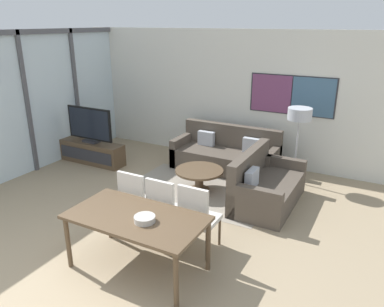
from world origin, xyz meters
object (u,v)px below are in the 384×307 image
Objects in this scene: sofa_main at (226,156)px; fruit_bowl at (145,219)px; dining_table at (136,221)px; dining_chair_left at (137,200)px; coffee_table at (199,175)px; sofa_side at (264,188)px; floor_lamp at (299,118)px; television at (90,125)px; dining_chair_centre at (165,208)px; tv_console at (92,152)px; dining_chair_right at (197,215)px.

sofa_main is 3.75m from fruit_bowl.
dining_table is 1.69× the size of dining_chair_left.
coffee_table is at bearing -90.00° from sofa_main.
sofa_side is 2.24m from dining_chair_left.
fruit_bowl is 3.81m from floor_lamp.
television is 1.15× the size of dining_chair_centre.
tv_console is at bearing 140.46° from dining_table.
sofa_side is at bearing 71.99° from dining_table.
tv_console is 6.02× the size of fruit_bowl.
television is 4.03m from dining_table.
dining_chair_right is (0.96, 0.01, 0.00)m from dining_chair_left.
fruit_bowl is at bearing -76.30° from dining_chair_centre.
sofa_main is at bearing 21.14° from tv_console.
coffee_table is 0.52× the size of dining_table.
dining_chair_right is at bearing -73.75° from sofa_main.
dining_chair_right is 3.92× the size of fruit_bowl.
television is 1.15× the size of dining_chair_left.
dining_chair_left and dining_chair_right have the same top height.
fruit_bowl is at bearing -20.35° from dining_table.
dining_chair_centre is 1.00× the size of dining_chair_right.
floor_lamp reaches higher than tv_console.
coffee_table is 0.88× the size of dining_chair_right.
dining_table reaches higher than coffee_table.
tv_console is at bearing 176.39° from coffee_table.
sofa_main is 2.97m from dining_chair_left.
dining_chair_right is at bearing 2.66° from dining_chair_centre.
sofa_side is at bearing 66.32° from dining_chair_centre.
dining_table is 0.65m from dining_chair_centre.
dining_chair_centre is (-0.00, 0.64, -0.12)m from dining_table.
floor_lamp is at bearing -0.15° from sofa_main.
television reaches higher than tv_console.
sofa_side is 1.86m from dining_chair_right.
sofa_side is 2.66m from fruit_bowl.
tv_console is at bearing 148.24° from dining_chair_centre.
dining_chair_left is at bearing 144.75° from sofa_side.
dining_chair_right reaches higher than sofa_side.
coffee_table is (2.73, -0.17, -0.54)m from television.
floor_lamp is (1.05, 2.97, 0.73)m from dining_chair_centre.
sofa_main is (2.73, 1.05, -0.56)m from television.
sofa_main is at bearing 90.00° from coffee_table.
television is 0.68× the size of dining_table.
dining_chair_right is at bearing -63.51° from coffee_table.
dining_chair_right is (0.86, -2.95, 0.27)m from sofa_main.
fruit_bowl is (3.28, -2.63, 0.55)m from tv_console.
dining_chair_right reaches higher than dining_table.
floor_lamp is at bearing 76.62° from fruit_bowl.
fruit_bowl is (0.17, -0.70, 0.23)m from dining_chair_centre.
dining_chair_left is at bearing 126.31° from dining_table.
fruit_bowl is at bearing -103.38° from floor_lamp.
floor_lamp is (1.43, -0.00, 0.99)m from sofa_main.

